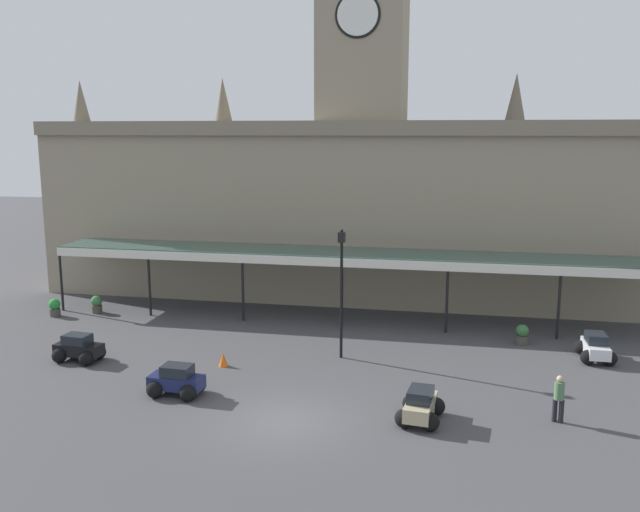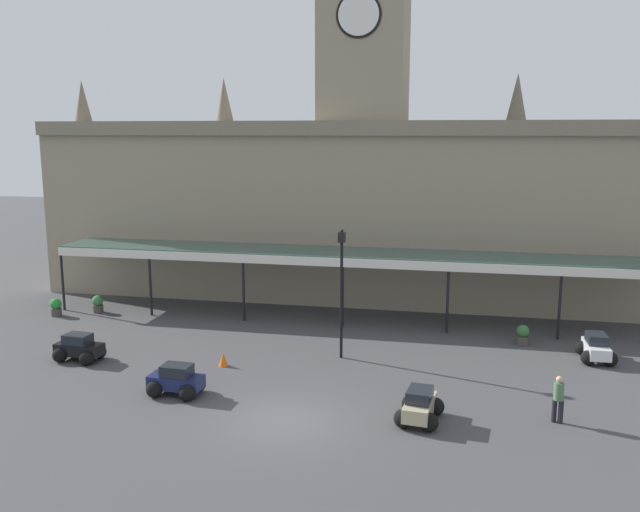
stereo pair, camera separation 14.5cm
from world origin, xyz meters
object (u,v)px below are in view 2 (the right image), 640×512
object	(u,v)px
victorian_lamppost	(342,280)
planter_near_kerb	(56,307)
car_beige_sedan	(420,408)
planter_by_canopy	(523,335)
car_white_sedan	(596,349)
pedestrian_beside_cars	(558,397)
planter_forecourt_centre	(98,304)
car_navy_sedan	(176,382)
car_black_sedan	(79,349)
traffic_cone	(223,359)

from	to	relation	value
victorian_lamppost	planter_near_kerb	distance (m)	16.94
car_beige_sedan	planter_by_canopy	distance (m)	10.41
car_white_sedan	planter_near_kerb	distance (m)	27.25
pedestrian_beside_cars	planter_by_canopy	world-z (taller)	pedestrian_beside_cars
car_white_sedan	planter_forecourt_centre	xyz separation A→B (m)	(-25.35, 2.76, -0.01)
car_navy_sedan	pedestrian_beside_cars	distance (m)	13.80
pedestrian_beside_cars	planter_near_kerb	xyz separation A→B (m)	(-24.70, 8.69, -0.42)
planter_forecourt_centre	pedestrian_beside_cars	bearing A→B (deg)	-23.17
car_beige_sedan	planter_near_kerb	xyz separation A→B (m)	(-20.07, 9.57, -0.01)
planter_by_canopy	planter_forecourt_centre	distance (m)	22.44
planter_near_kerb	planter_forecourt_centre	distance (m)	2.15
car_navy_sedan	planter_forecourt_centre	bearing A→B (deg)	131.78
car_white_sedan	car_navy_sedan	size ratio (longest dim) A/B	0.99
car_navy_sedan	pedestrian_beside_cars	bearing A→B (deg)	1.51
car_beige_sedan	car_white_sedan	world-z (taller)	same
car_beige_sedan	car_white_sedan	distance (m)	10.64
car_black_sedan	victorian_lamppost	bearing A→B (deg)	13.68
pedestrian_beside_cars	car_black_sedan	bearing A→B (deg)	172.96
car_navy_sedan	planter_by_canopy	bearing A→B (deg)	34.03
victorian_lamppost	planter_by_canopy	size ratio (longest dim) A/B	5.97
planter_by_canopy	planter_forecourt_centre	bearing A→B (deg)	177.12
car_navy_sedan	victorian_lamppost	distance (m)	8.23
car_navy_sedan	car_beige_sedan	bearing A→B (deg)	-3.21
car_black_sedan	planter_by_canopy	bearing A→B (deg)	18.12
car_black_sedan	car_beige_sedan	xyz separation A→B (m)	(14.89, -3.29, 0.00)
traffic_cone	planter_forecourt_centre	bearing A→B (deg)	145.16
car_beige_sedan	car_navy_sedan	world-z (taller)	same
traffic_cone	planter_near_kerb	size ratio (longest dim) A/B	0.62
planter_forecourt_centre	planter_by_canopy	bearing A→B (deg)	-2.88
car_black_sedan	planter_forecourt_centre	bearing A→B (deg)	114.35
planter_near_kerb	car_black_sedan	bearing A→B (deg)	-50.44
car_beige_sedan	victorian_lamppost	size ratio (longest dim) A/B	0.37
planter_by_canopy	car_beige_sedan	bearing A→B (deg)	-113.75
car_black_sedan	planter_by_canopy	xyz separation A→B (m)	(19.08, 6.24, -0.01)
car_white_sedan	planter_by_canopy	world-z (taller)	car_white_sedan
car_navy_sedan	pedestrian_beside_cars	xyz separation A→B (m)	(13.79, 0.36, 0.41)
car_black_sedan	pedestrian_beside_cars	distance (m)	19.67
car_beige_sedan	pedestrian_beside_cars	xyz separation A→B (m)	(4.63, 0.88, 0.41)
planter_forecourt_centre	planter_near_kerb	bearing A→B (deg)	-149.50
car_black_sedan	planter_forecourt_centre	world-z (taller)	car_black_sedan
car_beige_sedan	car_white_sedan	xyz separation A→B (m)	(7.13, 7.90, 0.00)
traffic_cone	planter_near_kerb	xyz separation A→B (m)	(-11.56, 5.67, 0.19)
car_beige_sedan	planter_forecourt_centre	bearing A→B (deg)	149.68
car_beige_sedan	planter_by_canopy	xyz separation A→B (m)	(4.19, 9.53, -0.01)
car_navy_sedan	planter_forecourt_centre	distance (m)	13.60
car_beige_sedan	planter_near_kerb	distance (m)	22.24
car_black_sedan	car_white_sedan	bearing A→B (deg)	11.83
victorian_lamppost	planter_by_canopy	bearing A→B (deg)	23.92
victorian_lamppost	planter_near_kerb	world-z (taller)	victorian_lamppost
planter_by_canopy	pedestrian_beside_cars	bearing A→B (deg)	-87.12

